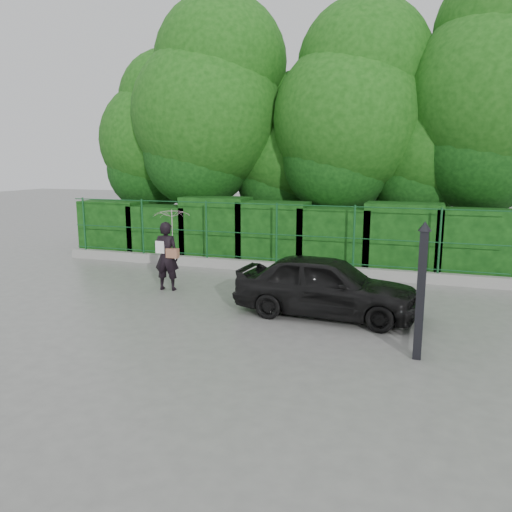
% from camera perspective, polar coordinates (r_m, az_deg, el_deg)
% --- Properties ---
extents(ground, '(80.00, 80.00, 0.00)m').
position_cam_1_polar(ground, '(11.24, -6.26, -6.44)').
color(ground, gray).
extents(kerb, '(14.00, 0.25, 0.30)m').
position_cam_1_polar(kerb, '(15.26, 0.90, -1.18)').
color(kerb, '#9E9E99').
rests_on(kerb, ground).
extents(fence, '(14.13, 0.06, 1.80)m').
position_cam_1_polar(fence, '(15.01, 1.71, 2.69)').
color(fence, '#134C23').
rests_on(fence, kerb).
extents(hedge, '(14.20, 1.20, 2.15)m').
position_cam_1_polar(hedge, '(16.02, 2.31, 2.47)').
color(hedge, black).
rests_on(hedge, ground).
extents(trees, '(17.10, 6.15, 8.08)m').
position_cam_1_polar(trees, '(17.82, 7.90, 14.89)').
color(trees, black).
rests_on(trees, ground).
extents(gate, '(0.22, 2.33, 2.36)m').
position_cam_1_polar(gate, '(9.22, 18.36, -3.12)').
color(gate, black).
rests_on(gate, ground).
extents(woman, '(0.98, 0.97, 2.12)m').
position_cam_1_polar(woman, '(13.02, -9.84, 2.07)').
color(woman, black).
rests_on(woman, ground).
extents(car, '(4.02, 1.80, 1.34)m').
position_cam_1_polar(car, '(10.90, 7.98, -3.36)').
color(car, black).
rests_on(car, ground).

